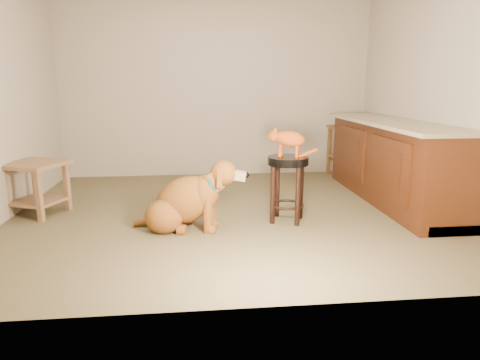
{
  "coord_description": "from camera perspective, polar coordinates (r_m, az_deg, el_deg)",
  "views": [
    {
      "loc": [
        -0.34,
        -4.38,
        1.36
      ],
      "look_at": [
        0.08,
        -0.4,
        0.45
      ],
      "focal_mm": 32.0,
      "sensor_mm": 36.0,
      "label": 1
    }
  ],
  "objects": [
    {
      "name": "floor",
      "position": [
        4.6,
        -1.57,
        -4.38
      ],
      "size": [
        4.5,
        4.0,
        0.01
      ],
      "primitive_type": "cube",
      "color": "brown",
      "rests_on": "ground"
    },
    {
      "name": "room_shell",
      "position": [
        4.41,
        -1.71,
        16.92
      ],
      "size": [
        4.54,
        4.04,
        2.62
      ],
      "color": "#A29782",
      "rests_on": "ground"
    },
    {
      "name": "cabinet_run",
      "position": [
        5.29,
        19.63,
        2.05
      ],
      "size": [
        0.7,
        2.56,
        0.94
      ],
      "color": "#3F1C0B",
      "rests_on": "ground"
    },
    {
      "name": "padded_stool",
      "position": [
        4.25,
        6.36,
        0.58
      ],
      "size": [
        0.44,
        0.44,
        0.66
      ],
      "rotation": [
        0.0,
        0.0,
        -0.37
      ],
      "color": "black",
      "rests_on": "ground"
    },
    {
      "name": "wood_stool",
      "position": [
        6.54,
        13.61,
        3.9
      ],
      "size": [
        0.43,
        0.43,
        0.74
      ],
      "rotation": [
        0.0,
        0.0,
        0.07
      ],
      "color": "brown",
      "rests_on": "ground"
    },
    {
      "name": "side_table",
      "position": [
        4.95,
        -25.52,
        -0.03
      ],
      "size": [
        0.7,
        0.7,
        0.56
      ],
      "rotation": [
        0.0,
        0.0,
        -0.4
      ],
      "color": "brown",
      "rests_on": "ground"
    },
    {
      "name": "golden_retriever",
      "position": [
        4.07,
        -7.22,
        -2.88
      ],
      "size": [
        1.1,
        0.62,
        0.72
      ],
      "rotation": [
        0.0,
        0.0,
        -0.21
      ],
      "color": "brown",
      "rests_on": "ground"
    },
    {
      "name": "tabby_kitten",
      "position": [
        4.19,
        6.33,
        5.38
      ],
      "size": [
        0.49,
        0.24,
        0.31
      ],
      "rotation": [
        0.0,
        0.0,
        -0.37
      ],
      "color": "#95370E",
      "rests_on": "padded_stool"
    }
  ]
}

